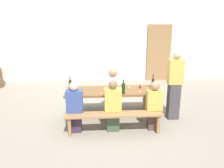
% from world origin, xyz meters
% --- Properties ---
extents(ground_plane, '(24.00, 24.00, 0.00)m').
position_xyz_m(ground_plane, '(0.00, 0.00, 0.00)').
color(ground_plane, gray).
extents(back_wall, '(14.00, 0.20, 3.20)m').
position_xyz_m(back_wall, '(0.00, 3.61, 1.60)').
color(back_wall, silver).
rests_on(back_wall, ground).
extents(wooden_door, '(0.90, 0.06, 2.10)m').
position_xyz_m(wooden_door, '(2.01, 3.47, 1.05)').
color(wooden_door, '#9E7247').
rests_on(wooden_door, ground).
extents(tasting_table, '(2.17, 0.73, 0.75)m').
position_xyz_m(tasting_table, '(0.00, 0.00, 0.67)').
color(tasting_table, brown).
rests_on(tasting_table, ground).
extents(bench_near, '(2.07, 0.30, 0.45)m').
position_xyz_m(bench_near, '(0.00, -0.66, 0.36)').
color(bench_near, '#9E7247').
rests_on(bench_near, ground).
extents(bench_far, '(2.07, 0.30, 0.45)m').
position_xyz_m(bench_far, '(0.00, 0.66, 0.36)').
color(bench_far, '#9E7247').
rests_on(bench_far, ground).
extents(wine_bottle_0, '(0.06, 0.06, 0.34)m').
position_xyz_m(wine_bottle_0, '(0.98, 0.08, 0.88)').
color(wine_bottle_0, '#332814').
rests_on(wine_bottle_0, tasting_table).
extents(wine_bottle_1, '(0.08, 0.08, 0.33)m').
position_xyz_m(wine_bottle_1, '(0.23, -0.28, 0.88)').
color(wine_bottle_1, '#143319').
rests_on(wine_bottle_1, tasting_table).
extents(wine_bottle_2, '(0.07, 0.07, 0.33)m').
position_xyz_m(wine_bottle_2, '(-0.97, 0.07, 0.88)').
color(wine_bottle_2, '#332814').
rests_on(wine_bottle_2, tasting_table).
extents(wine_glass_0, '(0.08, 0.08, 0.16)m').
position_xyz_m(wine_glass_0, '(0.24, 0.13, 0.86)').
color(wine_glass_0, silver).
rests_on(wine_glass_0, tasting_table).
extents(wine_glass_1, '(0.06, 0.06, 0.18)m').
position_xyz_m(wine_glass_1, '(0.63, -0.16, 0.88)').
color(wine_glass_1, silver).
rests_on(wine_glass_1, tasting_table).
extents(wine_glass_2, '(0.06, 0.06, 0.17)m').
position_xyz_m(wine_glass_2, '(0.01, -0.13, 0.87)').
color(wine_glass_2, silver).
rests_on(wine_glass_2, tasting_table).
extents(wine_glass_3, '(0.07, 0.07, 0.16)m').
position_xyz_m(wine_glass_3, '(0.43, 0.21, 0.86)').
color(wine_glass_3, silver).
rests_on(wine_glass_3, tasting_table).
extents(seated_guest_near_0, '(0.35, 0.24, 1.12)m').
position_xyz_m(seated_guest_near_0, '(-0.83, -0.51, 0.53)').
color(seated_guest_near_0, '#3F2A41').
rests_on(seated_guest_near_0, ground).
extents(seated_guest_near_1, '(0.36, 0.24, 1.13)m').
position_xyz_m(seated_guest_near_1, '(-0.02, -0.51, 0.53)').
color(seated_guest_near_1, '#3D5337').
rests_on(seated_guest_near_1, ground).
extents(seated_guest_near_2, '(0.34, 0.24, 1.09)m').
position_xyz_m(seated_guest_near_2, '(0.88, -0.51, 0.52)').
color(seated_guest_near_2, brown).
rests_on(seated_guest_near_2, ground).
extents(seated_guest_far_0, '(0.34, 0.24, 1.15)m').
position_xyz_m(seated_guest_far_0, '(0.06, 0.51, 0.56)').
color(seated_guest_far_0, '#4A2B50').
rests_on(seated_guest_far_0, ground).
extents(standing_host, '(0.34, 0.24, 1.65)m').
position_xyz_m(standing_host, '(1.49, -0.01, 0.80)').
color(standing_host, '#443F43').
rests_on(standing_host, ground).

